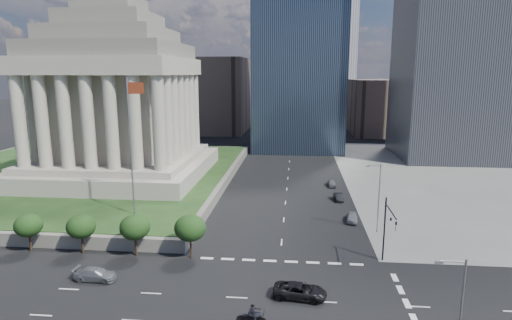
# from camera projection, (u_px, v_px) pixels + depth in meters

# --- Properties ---
(ground) EXTENTS (500.00, 500.00, 0.00)m
(ground) POSITION_uv_depth(u_px,v_px,m) (291.00, 145.00, 135.84)
(ground) COLOR black
(ground) RESTS_ON ground
(sidewalk_ne) EXTENTS (68.00, 90.00, 0.03)m
(sidewalk_ne) POSITION_uv_depth(u_px,v_px,m) (501.00, 179.00, 92.48)
(sidewalk_ne) COLOR slate
(sidewalk_ne) RESTS_ON ground
(plaza_terrace) EXTENTS (66.00, 70.00, 1.80)m
(plaza_terrace) POSITION_uv_depth(u_px,v_px,m) (76.00, 176.00, 91.14)
(plaza_terrace) COLOR #6B655C
(plaza_terrace) RESTS_ON ground
(plaza_lawn) EXTENTS (64.00, 68.00, 0.10)m
(plaza_lawn) POSITION_uv_depth(u_px,v_px,m) (76.00, 172.00, 90.95)
(plaza_lawn) COLOR #1D3616
(plaza_lawn) RESTS_ON plaza_terrace
(war_memorial) EXTENTS (34.00, 34.00, 39.00)m
(war_memorial) POSITION_uv_depth(u_px,v_px,m) (115.00, 78.00, 84.05)
(war_memorial) COLOR #ABA190
(war_memorial) RESTS_ON plaza_lawn
(flagpole) EXTENTS (2.52, 0.24, 20.00)m
(flagpole) POSITION_uv_depth(u_px,v_px,m) (131.00, 140.00, 61.16)
(flagpole) COLOR slate
(flagpole) RESTS_ON plaza_lawn
(tree_row) EXTENTS (53.00, 4.00, 6.00)m
(tree_row) POSITION_uv_depth(u_px,v_px,m) (3.00, 228.00, 54.72)
(tree_row) COLOR black
(tree_row) RESTS_ON ground
(midrise_glass) EXTENTS (26.00, 26.00, 60.00)m
(midrise_glass) POSITION_uv_depth(u_px,v_px,m) (299.00, 47.00, 124.76)
(midrise_glass) COLOR black
(midrise_glass) RESTS_ON ground
(building_filler_ne) EXTENTS (20.00, 30.00, 20.00)m
(building_filler_ne) POSITION_uv_depth(u_px,v_px,m) (378.00, 107.00, 160.07)
(building_filler_ne) COLOR brown
(building_filler_ne) RESTS_ON ground
(building_filler_nw) EXTENTS (24.00, 30.00, 28.00)m
(building_filler_nw) POSITION_uv_depth(u_px,v_px,m) (215.00, 95.00, 165.12)
(building_filler_nw) COLOR brown
(building_filler_nw) RESTS_ON ground
(traffic_signal_ne) EXTENTS (0.30, 5.74, 8.00)m
(traffic_signal_ne) POSITION_uv_depth(u_px,v_px,m) (388.00, 225.00, 49.44)
(traffic_signal_ne) COLOR black
(traffic_signal_ne) RESTS_ON ground
(street_lamp_south) EXTENTS (2.13, 0.22, 10.00)m
(street_lamp_south) POSITION_uv_depth(u_px,v_px,m) (458.00, 317.00, 30.07)
(street_lamp_south) COLOR slate
(street_lamp_south) RESTS_ON ground
(street_lamp_north) EXTENTS (2.13, 0.22, 10.00)m
(street_lamp_north) POSITION_uv_depth(u_px,v_px,m) (378.00, 194.00, 60.31)
(street_lamp_north) COLOR slate
(street_lamp_north) RESTS_ON ground
(pickup_truck) EXTENTS (3.08, 5.69, 1.52)m
(pickup_truck) POSITION_uv_depth(u_px,v_px,m) (300.00, 291.00, 43.40)
(pickup_truck) COLOR black
(pickup_truck) RESTS_ON ground
(suv_grey) EXTENTS (2.06, 4.82, 1.38)m
(suv_grey) POSITION_uv_depth(u_px,v_px,m) (95.00, 274.00, 47.14)
(suv_grey) COLOR slate
(suv_grey) RESTS_ON ground
(parked_sedan_near) EXTENTS (2.21, 4.28, 1.39)m
(parked_sedan_near) POSITION_uv_depth(u_px,v_px,m) (352.00, 217.00, 65.71)
(parked_sedan_near) COLOR gray
(parked_sedan_near) RESTS_ON ground
(parked_sedan_mid) EXTENTS (3.91, 1.66, 1.25)m
(parked_sedan_mid) POSITION_uv_depth(u_px,v_px,m) (339.00, 197.00, 76.59)
(parked_sedan_mid) COLOR black
(parked_sedan_mid) RESTS_ON ground
(parked_sedan_far) EXTENTS (3.94, 1.70, 1.32)m
(parked_sedan_far) POSITION_uv_depth(u_px,v_px,m) (332.00, 183.00, 86.17)
(parked_sedan_far) COLOR slate
(parked_sedan_far) RESTS_ON ground
(motorcycle_trail) EXTENTS (2.88, 0.97, 2.11)m
(motorcycle_trail) POSITION_uv_depth(u_px,v_px,m) (251.00, 314.00, 38.66)
(motorcycle_trail) COLOR black
(motorcycle_trail) RESTS_ON ground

